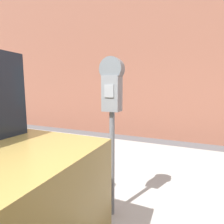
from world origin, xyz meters
TOP-DOWN VIEW (x-y plane):
  - sidewalk at (0.00, 2.20)m, footprint 24.00×2.80m
  - building_facade at (0.00, 4.70)m, footprint 24.00×0.30m
  - parking_meter at (0.18, 1.02)m, footprint 0.22×0.14m

SIDE VIEW (x-z plane):
  - sidewalk at x=0.00m, z-range 0.00..0.14m
  - parking_meter at x=0.18m, z-range 0.54..2.14m
  - building_facade at x=0.00m, z-range 0.00..6.06m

